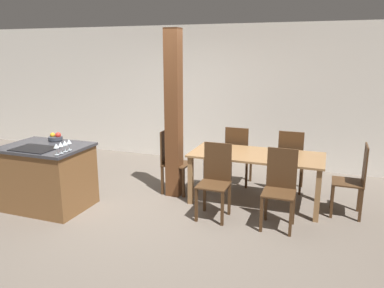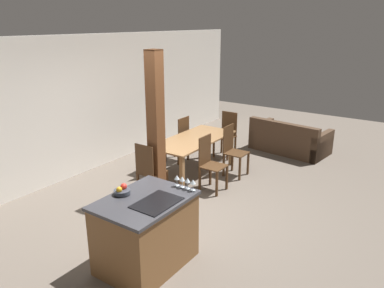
{
  "view_description": "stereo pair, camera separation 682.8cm",
  "coord_description": "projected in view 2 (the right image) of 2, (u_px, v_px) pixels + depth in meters",
  "views": [
    {
      "loc": [
        2.32,
        -4.5,
        2.18
      ],
      "look_at": [
        0.6,
        0.2,
        0.95
      ],
      "focal_mm": 35.0,
      "sensor_mm": 36.0,
      "label": 1
    },
    {
      "loc": [
        -4.35,
        -3.21,
        2.92
      ],
      "look_at": [
        0.6,
        0.2,
        0.95
      ],
      "focal_mm": 35.0,
      "sensor_mm": 36.0,
      "label": 2
    }
  ],
  "objects": [
    {
      "name": "dining_chair_near_right",
      "position": [
        233.0,
        150.0,
        7.35
      ],
      "size": [
        0.4,
        0.4,
        1.0
      ],
      "color": "#472D19",
      "rests_on": "ground_plane"
    },
    {
      "name": "wall_back",
      "position": [
        67.0,
        109.0,
        7.05
      ],
      "size": [
        11.2,
        0.08,
        2.7
      ],
      "color": "silver",
      "rests_on": "ground_plane"
    },
    {
      "name": "fruit_bowl",
      "position": [
        122.0,
        191.0,
        4.56
      ],
      "size": [
        0.2,
        0.2,
        0.12
      ],
      "color": "#383D47",
      "rests_on": "kitchen_island"
    },
    {
      "name": "kitchen_island",
      "position": [
        146.0,
        232.0,
        4.6
      ],
      "size": [
        1.15,
        0.87,
        0.92
      ],
      "color": "brown",
      "rests_on": "ground_plane"
    },
    {
      "name": "dining_chair_near_left",
      "position": [
        210.0,
        163.0,
        6.68
      ],
      "size": [
        0.4,
        0.4,
        1.0
      ],
      "color": "#472D19",
      "rests_on": "ground_plane"
    },
    {
      "name": "couch",
      "position": [
        289.0,
        140.0,
        8.77
      ],
      "size": [
        1.13,
        1.8,
        0.77
      ],
      "rotation": [
        0.0,
        0.0,
        1.45
      ],
      "color": "#473323",
      "rests_on": "ground_plane"
    },
    {
      "name": "dining_chair_far_right",
      "position": [
        180.0,
        139.0,
        8.05
      ],
      "size": [
        0.4,
        0.4,
        1.0
      ],
      "rotation": [
        0.0,
        0.0,
        3.14
      ],
      "color": "#472D19",
      "rests_on": "ground_plane"
    },
    {
      "name": "ground_plane",
      "position": [
        181.0,
        211.0,
        6.04
      ],
      "size": [
        16.0,
        16.0,
        0.0
      ],
      "primitive_type": "plane",
      "color": "#665B51"
    },
    {
      "name": "dining_table",
      "position": [
        193.0,
        143.0,
        7.33
      ],
      "size": [
        1.9,
        0.86,
        0.75
      ],
      "color": "olive",
      "rests_on": "ground_plane"
    },
    {
      "name": "timber_post",
      "position": [
        156.0,
        128.0,
        6.1
      ],
      "size": [
        0.22,
        0.22,
        2.52
      ],
      "color": "brown",
      "rests_on": "ground_plane"
    },
    {
      "name": "wine_glass_middle",
      "position": [
        188.0,
        181.0,
        4.66
      ],
      "size": [
        0.07,
        0.07,
        0.15
      ],
      "color": "silver",
      "rests_on": "kitchen_island"
    },
    {
      "name": "wine_glass_near",
      "position": [
        193.0,
        182.0,
        4.62
      ],
      "size": [
        0.07,
        0.07,
        0.15
      ],
      "color": "silver",
      "rests_on": "kitchen_island"
    },
    {
      "name": "dining_chair_far_left",
      "position": [
        154.0,
        149.0,
        7.39
      ],
      "size": [
        0.4,
        0.4,
        1.0
      ],
      "rotation": [
        0.0,
        0.0,
        3.14
      ],
      "color": "#472D19",
      "rests_on": "ground_plane"
    },
    {
      "name": "wine_glass_end",
      "position": [
        177.0,
        178.0,
        4.75
      ],
      "size": [
        0.07,
        0.07,
        0.15
      ],
      "color": "silver",
      "rests_on": "kitchen_island"
    },
    {
      "name": "wine_glass_far",
      "position": [
        182.0,
        179.0,
        4.71
      ],
      "size": [
        0.07,
        0.07,
        0.15
      ],
      "color": "silver",
      "rests_on": "kitchen_island"
    },
    {
      "name": "dining_chair_head_end",
      "position": [
        149.0,
        170.0,
        6.33
      ],
      "size": [
        0.4,
        0.4,
        1.0
      ],
      "rotation": [
        0.0,
        0.0,
        1.57
      ],
      "color": "#472D19",
      "rests_on": "ground_plane"
    },
    {
      "name": "dining_chair_foot_end",
      "position": [
        227.0,
        134.0,
        8.41
      ],
      "size": [
        0.4,
        0.4,
        1.0
      ],
      "rotation": [
        0.0,
        0.0,
        -1.57
      ],
      "color": "#472D19",
      "rests_on": "ground_plane"
    }
  ]
}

